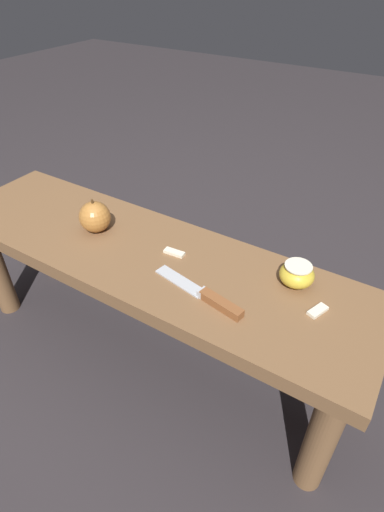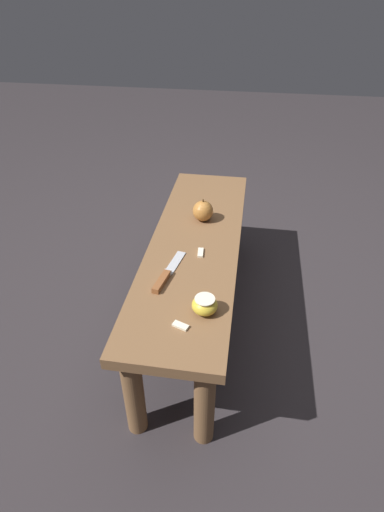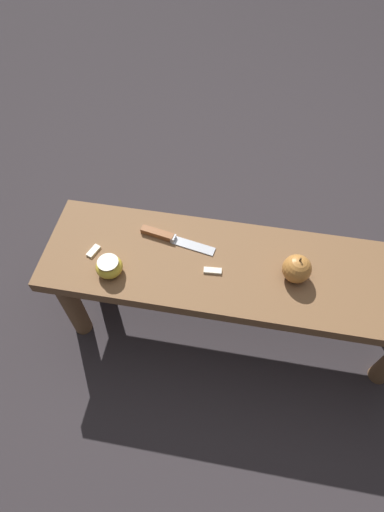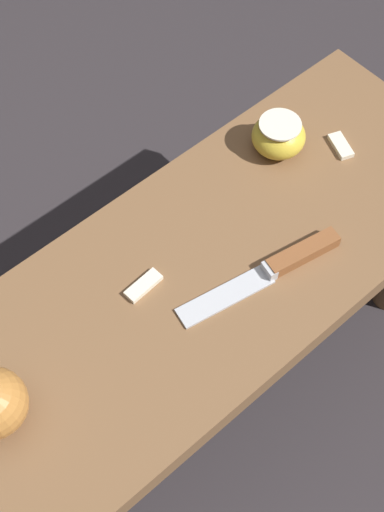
{
  "view_description": "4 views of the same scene",
  "coord_description": "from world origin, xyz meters",
  "px_view_note": "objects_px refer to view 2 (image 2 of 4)",
  "views": [
    {
      "loc": [
        -0.55,
        0.63,
        1.03
      ],
      "look_at": [
        -0.14,
        -0.01,
        0.44
      ],
      "focal_mm": 28.0,
      "sensor_mm": 36.0,
      "label": 1
    },
    {
      "loc": [
        -1.28,
        -0.19,
        1.27
      ],
      "look_at": [
        -0.14,
        -0.01,
        0.44
      ],
      "focal_mm": 28.0,
      "sensor_mm": 36.0,
      "label": 2
    },
    {
      "loc": [
        -0.03,
        -0.68,
        1.43
      ],
      "look_at": [
        -0.14,
        -0.01,
        0.44
      ],
      "focal_mm": 28.0,
      "sensor_mm": 36.0,
      "label": 3
    },
    {
      "loc": [
        0.18,
        0.36,
        1.24
      ],
      "look_at": [
        -0.14,
        -0.01,
        0.44
      ],
      "focal_mm": 50.0,
      "sensor_mm": 36.0,
      "label": 4
    }
  ],
  "objects_px": {
    "knife": "(165,276)",
    "apple_whole": "(203,211)",
    "apple_cut": "(205,305)",
    "wooden_bench": "(195,257)"
  },
  "relations": [
    {
      "from": "knife",
      "to": "apple_whole",
      "type": "bearing_deg",
      "value": 0.21
    },
    {
      "from": "wooden_bench",
      "to": "apple_cut",
      "type": "xyz_separation_m",
      "value": [
        -0.38,
        -0.09,
        0.1
      ]
    },
    {
      "from": "knife",
      "to": "apple_cut",
      "type": "relative_size",
      "value": 3.08
    },
    {
      "from": "apple_cut",
      "to": "knife",
      "type": "bearing_deg",
      "value": 47.34
    },
    {
      "from": "apple_cut",
      "to": "wooden_bench",
      "type": "bearing_deg",
      "value": 12.81
    },
    {
      "from": "knife",
      "to": "apple_cut",
      "type": "xyz_separation_m",
      "value": [
        -0.14,
        -0.15,
        0.02
      ]
    },
    {
      "from": "wooden_bench",
      "to": "apple_cut",
      "type": "bearing_deg",
      "value": -167.19
    },
    {
      "from": "apple_whole",
      "to": "apple_cut",
      "type": "height_order",
      "value": "apple_whole"
    },
    {
      "from": "knife",
      "to": "apple_whole",
      "type": "distance_m",
      "value": 0.41
    },
    {
      "from": "apple_cut",
      "to": "apple_whole",
      "type": "bearing_deg",
      "value": 8.15
    }
  ]
}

